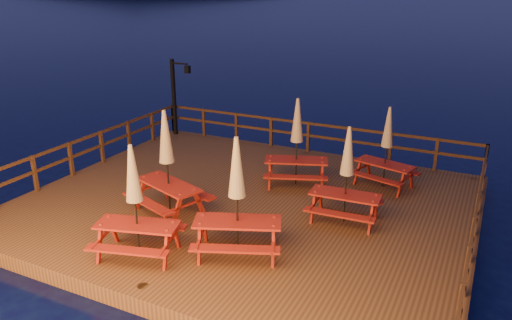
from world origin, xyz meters
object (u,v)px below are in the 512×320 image
Objects in this scene: picnic_table_1 at (135,200)px; lamp_post at (177,90)px; picnic_table_2 at (387,146)px; picnic_table_0 at (347,173)px.

lamp_post is at bearing 102.99° from picnic_table_1.
picnic_table_1 is 7.59m from picnic_table_2.
lamp_post reaches higher than picnic_table_0.
picnic_table_1 is 1.07× the size of picnic_table_2.
picnic_table_1 reaches higher than picnic_table_0.
picnic_table_0 reaches higher than picnic_table_2.
lamp_post is 8.78m from picnic_table_2.
picnic_table_0 is at bearing 29.25° from picnic_table_1.
picnic_table_0 is 1.03× the size of picnic_table_2.
picnic_table_2 is (8.58, -1.76, -0.53)m from lamp_post.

